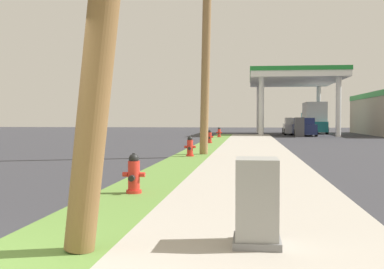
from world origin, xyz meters
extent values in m
cylinder|color=red|center=(0.73, 5.33, 0.15)|extent=(0.29, 0.29, 0.06)
cylinder|color=red|center=(0.73, 5.33, 0.42)|extent=(0.22, 0.22, 0.60)
sphere|color=black|center=(0.73, 5.33, 0.76)|extent=(0.19, 0.19, 0.19)
cylinder|color=black|center=(0.73, 5.33, 0.84)|extent=(0.06, 0.06, 0.05)
cylinder|color=red|center=(0.57, 5.33, 0.47)|extent=(0.10, 0.09, 0.09)
cylinder|color=red|center=(0.89, 5.33, 0.47)|extent=(0.10, 0.09, 0.09)
cylinder|color=black|center=(0.73, 5.16, 0.42)|extent=(0.11, 0.12, 0.11)
cylinder|color=red|center=(0.70, 14.32, 0.15)|extent=(0.29, 0.29, 0.06)
cylinder|color=red|center=(0.70, 14.32, 0.42)|extent=(0.22, 0.22, 0.60)
sphere|color=black|center=(0.70, 14.32, 0.76)|extent=(0.19, 0.19, 0.19)
cylinder|color=black|center=(0.70, 14.32, 0.84)|extent=(0.06, 0.06, 0.05)
cylinder|color=red|center=(0.54, 14.32, 0.47)|extent=(0.10, 0.09, 0.09)
cylinder|color=red|center=(0.86, 14.32, 0.47)|extent=(0.10, 0.09, 0.09)
cylinder|color=black|center=(0.70, 14.15, 0.42)|extent=(0.11, 0.12, 0.11)
cylinder|color=red|center=(0.63, 24.19, 0.15)|extent=(0.29, 0.29, 0.06)
cylinder|color=red|center=(0.63, 24.19, 0.42)|extent=(0.22, 0.22, 0.60)
sphere|color=black|center=(0.63, 24.19, 0.76)|extent=(0.19, 0.19, 0.19)
cylinder|color=black|center=(0.63, 24.19, 0.84)|extent=(0.06, 0.06, 0.05)
cylinder|color=red|center=(0.47, 24.19, 0.47)|extent=(0.10, 0.09, 0.09)
cylinder|color=red|center=(0.79, 24.19, 0.47)|extent=(0.10, 0.09, 0.09)
cylinder|color=black|center=(0.63, 24.02, 0.42)|extent=(0.11, 0.12, 0.11)
cylinder|color=red|center=(0.63, 33.03, 0.15)|extent=(0.29, 0.29, 0.06)
cylinder|color=red|center=(0.63, 33.03, 0.42)|extent=(0.22, 0.22, 0.60)
sphere|color=black|center=(0.63, 33.03, 0.76)|extent=(0.19, 0.19, 0.19)
cylinder|color=black|center=(0.63, 33.03, 0.84)|extent=(0.06, 0.06, 0.05)
cylinder|color=red|center=(0.47, 33.03, 0.47)|extent=(0.10, 0.09, 0.09)
cylinder|color=red|center=(0.79, 33.03, 0.47)|extent=(0.10, 0.09, 0.09)
cylinder|color=black|center=(0.63, 32.86, 0.42)|extent=(0.11, 0.12, 0.11)
cylinder|color=#937047|center=(1.27, 14.75, 5.25)|extent=(0.74, 1.84, 10.26)
cube|color=slate|center=(2.95, 1.82, 0.16)|extent=(0.52, 0.61, 0.08)
cube|color=gray|center=(2.95, 1.82, 0.60)|extent=(0.46, 0.55, 0.95)
cylinder|color=silver|center=(3.86, 37.72, 2.46)|extent=(0.44, 0.44, 4.92)
cylinder|color=silver|center=(10.12, 37.72, 2.46)|extent=(0.44, 0.44, 4.92)
cylinder|color=silver|center=(3.86, 49.35, 2.46)|extent=(0.44, 0.44, 4.92)
cylinder|color=silver|center=(10.12, 49.35, 2.46)|extent=(0.44, 0.44, 4.92)
cube|color=white|center=(6.99, 43.53, 5.17)|extent=(8.06, 13.44, 0.50)
cube|color=#1E8433|center=(6.99, 43.53, 5.60)|extent=(8.16, 13.54, 0.36)
cube|color=#47474C|center=(6.99, 37.72, 0.80)|extent=(0.70, 1.10, 1.60)
cube|color=#47474C|center=(6.99, 49.35, 0.80)|extent=(0.70, 1.10, 1.60)
cube|color=#1E8433|center=(14.00, 43.53, 3.66)|extent=(0.50, 16.30, 0.50)
cube|color=navy|center=(7.60, 40.03, 0.59)|extent=(1.90, 4.53, 0.85)
cube|color=navy|center=(7.59, 39.81, 1.29)|extent=(1.64, 2.05, 0.56)
cylinder|color=black|center=(6.77, 41.75, 0.30)|extent=(0.23, 0.60, 0.60)
cylinder|color=black|center=(8.49, 41.72, 0.30)|extent=(0.23, 0.60, 0.60)
cylinder|color=black|center=(6.71, 38.35, 0.30)|extent=(0.23, 0.60, 0.60)
cylinder|color=black|center=(8.43, 38.32, 0.30)|extent=(0.23, 0.60, 0.60)
cube|color=#BCBCC1|center=(7.02, 43.53, 0.59)|extent=(1.94, 4.55, 0.85)
cube|color=#BCBCC1|center=(7.01, 43.31, 1.29)|extent=(1.66, 2.07, 0.56)
cylinder|color=black|center=(6.21, 45.26, 0.30)|extent=(0.24, 0.61, 0.60)
cylinder|color=black|center=(7.93, 45.21, 0.30)|extent=(0.24, 0.61, 0.60)
cylinder|color=black|center=(6.11, 41.86, 0.30)|extent=(0.24, 0.61, 0.60)
cylinder|color=black|center=(7.83, 41.81, 0.30)|extent=(0.24, 0.61, 0.60)
cube|color=#197075|center=(9.28, 46.91, 0.71)|extent=(2.01, 6.40, 1.00)
cube|color=white|center=(9.28, 46.14, 2.16)|extent=(1.97, 3.97, 1.90)
cube|color=#197075|center=(9.27, 48.96, 1.66)|extent=(1.84, 2.05, 0.90)
cylinder|color=black|center=(8.32, 49.56, 0.38)|extent=(0.22, 0.76, 0.76)
cylinder|color=black|center=(10.22, 49.56, 0.38)|extent=(0.22, 0.76, 0.76)
cylinder|color=black|center=(8.33, 44.26, 0.38)|extent=(0.22, 0.76, 0.76)
cylinder|color=black|center=(10.23, 44.26, 0.38)|extent=(0.22, 0.76, 0.76)
camera|label=1|loc=(2.86, -3.59, 1.51)|focal=45.93mm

